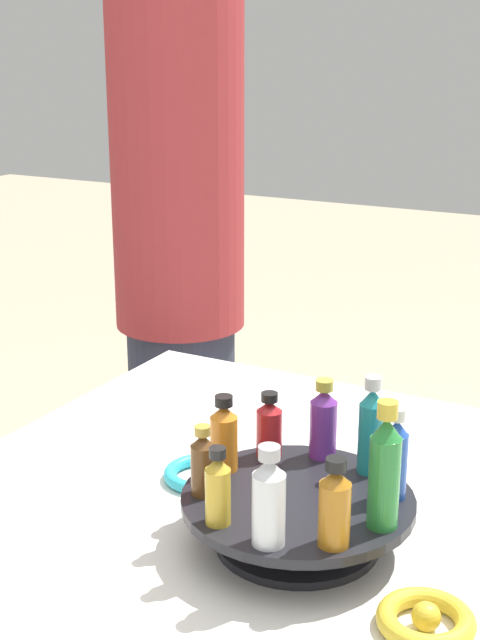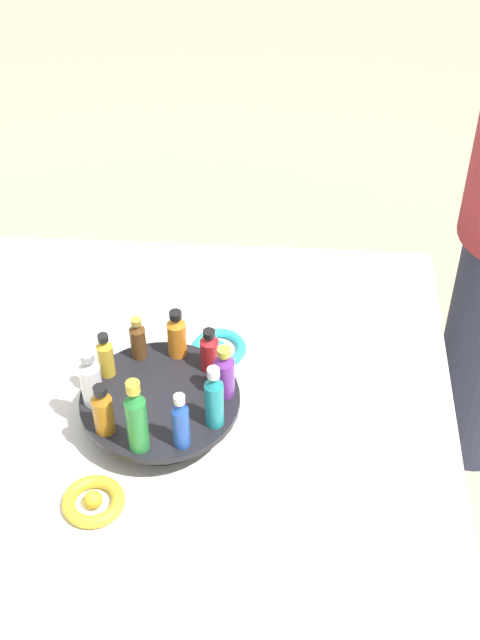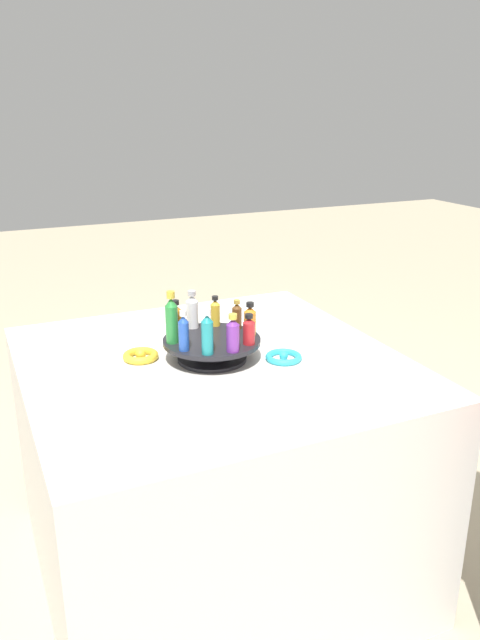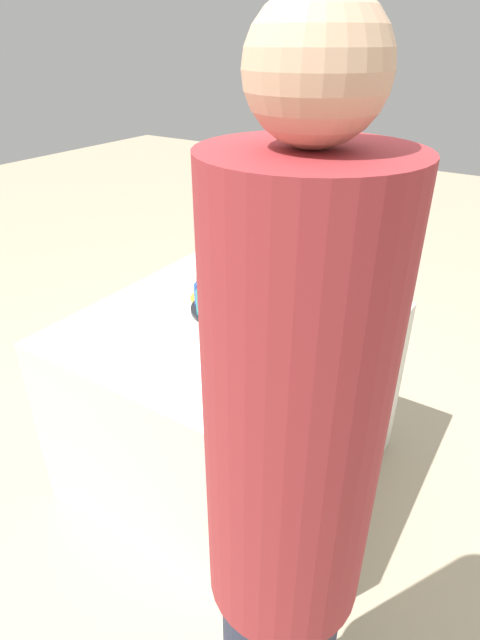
% 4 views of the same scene
% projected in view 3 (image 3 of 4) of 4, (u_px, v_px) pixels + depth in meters
% --- Properties ---
extents(ground_plane, '(12.00, 12.00, 0.00)m').
position_uv_depth(ground_plane, '(215.00, 564.00, 1.97)').
color(ground_plane, tan).
extents(party_table, '(1.02, 1.02, 0.70)m').
position_uv_depth(party_table, '(214.00, 468.00, 1.85)').
color(party_table, silver).
rests_on(party_table, ground_plane).
extents(display_stand, '(0.27, 0.27, 0.06)m').
position_uv_depth(display_stand, '(212.00, 347.00, 1.72)').
color(display_stand, black).
rests_on(display_stand, party_table).
extents(bottle_amber, '(0.03, 0.03, 0.10)m').
position_uv_depth(bottle_amber, '(176.00, 318.00, 1.74)').
color(bottle_amber, '#AD6B19').
rests_on(bottle_amber, display_stand).
extents(bottle_green, '(0.03, 0.03, 0.14)m').
position_uv_depth(bottle_green, '(172.00, 319.00, 1.67)').
color(bottle_green, '#288438').
rests_on(bottle_green, display_stand).
extents(bottle_blue, '(0.03, 0.03, 0.11)m').
position_uv_depth(bottle_blue, '(184.00, 332.00, 1.62)').
color(bottle_blue, '#234CAD').
rests_on(bottle_blue, display_stand).
extents(bottle_teal, '(0.03, 0.03, 0.12)m').
position_uv_depth(bottle_teal, '(207.00, 333.00, 1.59)').
color(bottle_teal, teal).
rests_on(bottle_teal, display_stand).
extents(bottle_purple, '(0.03, 0.03, 0.10)m').
position_uv_depth(bottle_purple, '(233.00, 334.00, 1.61)').
color(bottle_purple, '#702D93').
rests_on(bottle_purple, display_stand).
extents(bottle_red, '(0.03, 0.03, 0.08)m').
position_uv_depth(bottle_red, '(249.00, 330.00, 1.67)').
color(bottle_red, '#B21E23').
rests_on(bottle_red, display_stand).
extents(bottle_orange, '(0.03, 0.03, 0.10)m').
position_uv_depth(bottle_orange, '(250.00, 320.00, 1.73)').
color(bottle_orange, orange).
rests_on(bottle_orange, display_stand).
extents(bottle_brown, '(0.03, 0.03, 0.09)m').
position_uv_depth(bottle_brown, '(237.00, 315.00, 1.78)').
color(bottle_brown, brown).
rests_on(bottle_brown, display_stand).
extents(bottle_gold, '(0.03, 0.03, 0.09)m').
position_uv_depth(bottle_gold, '(215.00, 312.00, 1.81)').
color(bottle_gold, gold).
rests_on(bottle_gold, display_stand).
extents(bottle_clear, '(0.04, 0.04, 0.11)m').
position_uv_depth(bottle_clear, '(192.00, 311.00, 1.79)').
color(bottle_clear, silver).
rests_on(bottle_clear, display_stand).
extents(ribbon_bow_gold, '(0.10, 0.10, 0.03)m').
position_uv_depth(ribbon_bow_gold, '(141.00, 356.00, 1.74)').
color(ribbon_bow_gold, gold).
rests_on(ribbon_bow_gold, party_table).
extents(ribbon_bow_teal, '(0.10, 0.10, 0.02)m').
position_uv_depth(ribbon_bow_teal, '(284.00, 357.00, 1.73)').
color(ribbon_bow_teal, '#2DB7CC').
rests_on(ribbon_bow_teal, party_table).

